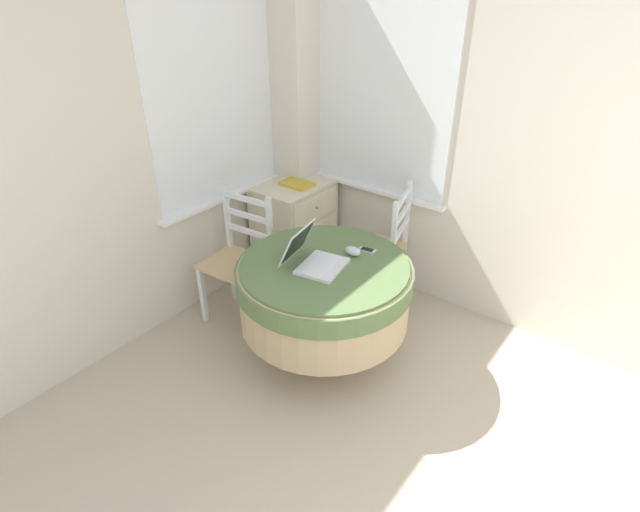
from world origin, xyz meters
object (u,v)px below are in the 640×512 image
corner_cabinet (295,227)px  book_on_cabinet (297,184)px  computer_mouse (353,251)px  cell_phone (367,250)px  round_dining_table (324,289)px  laptop (313,258)px  dining_chair_near_back_window (239,261)px  dining_chair_near_right_window (382,250)px

corner_cabinet → book_on_cabinet: book_on_cabinet is taller
computer_mouse → cell_phone: 0.11m
round_dining_table → cell_phone: bearing=-21.8°
laptop → corner_cabinet: (0.82, 0.85, -0.39)m
computer_mouse → dining_chair_near_back_window: dining_chair_near_back_window is taller
computer_mouse → cell_phone: computer_mouse is taller
corner_cabinet → round_dining_table: bearing=-130.5°
computer_mouse → dining_chair_near_right_window: dining_chair_near_right_window is taller
dining_chair_near_back_window → corner_cabinet: size_ratio=1.22×
dining_chair_near_back_window → dining_chair_near_right_window: 1.03m
round_dining_table → dining_chair_near_right_window: bearing=4.3°
dining_chair_near_right_window → book_on_cabinet: bearing=91.3°
round_dining_table → corner_cabinet: (0.76, 0.90, -0.16)m
round_dining_table → cell_phone: size_ratio=9.31×
round_dining_table → laptop: 0.24m
dining_chair_near_right_window → cell_phone: bearing=-160.2°
round_dining_table → book_on_cabinet: 1.15m
dining_chair_near_back_window → cell_phone: bearing=-72.9°
laptop → computer_mouse: size_ratio=3.72×
dining_chair_near_right_window → corner_cabinet: dining_chair_near_right_window is taller
computer_mouse → corner_cabinet: 1.19m
round_dining_table → cell_phone: (0.29, -0.11, 0.18)m
computer_mouse → cell_phone: bearing=-22.8°
round_dining_table → dining_chair_near_right_window: size_ratio=1.13×
book_on_cabinet → cell_phone: bearing=-115.7°
dining_chair_near_right_window → corner_cabinet: bearing=90.3°
round_dining_table → laptop: bearing=141.0°
computer_mouse → dining_chair_near_back_window: size_ratio=0.11×
round_dining_table → corner_cabinet: bearing=49.5°
round_dining_table → laptop: laptop is taller
dining_chair_near_back_window → dining_chair_near_right_window: bearing=-43.4°
cell_phone → book_on_cabinet: 1.07m
cell_phone → corner_cabinet: size_ratio=0.15×
cell_phone → dining_chair_near_back_window: 0.96m
laptop → cell_phone: (0.34, -0.16, -0.04)m
cell_phone → dining_chair_near_back_window: (-0.27, 0.88, -0.28)m
round_dining_table → dining_chair_near_right_window: dining_chair_near_right_window is taller
corner_cabinet → book_on_cabinet: bearing=-106.2°
round_dining_table → cell_phone: 0.36m
corner_cabinet → book_on_cabinet: size_ratio=3.14×
dining_chair_near_back_window → book_on_cabinet: 0.81m
cell_phone → dining_chair_near_back_window: dining_chair_near_back_window is taller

